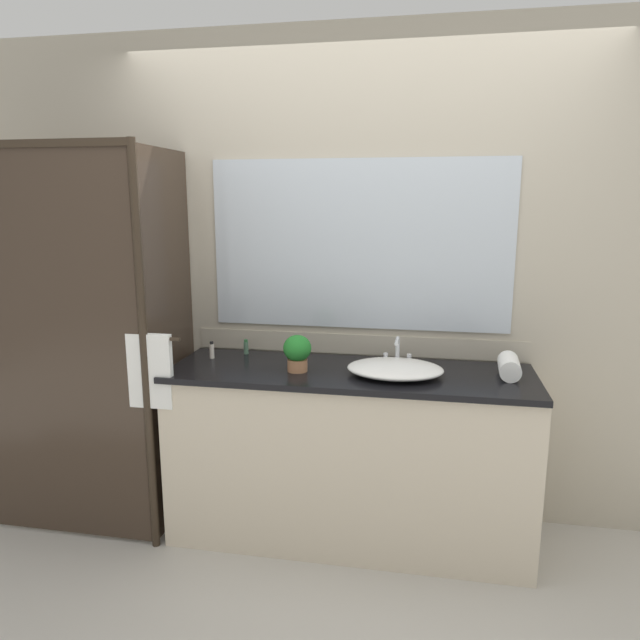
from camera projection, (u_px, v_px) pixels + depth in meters
The scene contains 10 objects.
ground_plane at pixel (348, 535), 3.05m from camera, with size 8.00×8.00×0.00m, color #B7B2A8.
wall_back_with_mirror at pixel (359, 280), 3.11m from camera, with size 4.40×0.06×2.60m.
vanity_cabinet at pixel (349, 454), 2.97m from camera, with size 1.80×0.58×0.90m.
shower_enclosure at pixel (92, 344), 2.89m from camera, with size 1.20×0.59×2.00m.
sink_basin at pixel (395, 369), 2.78m from camera, with size 0.46×0.36×0.06m, color white.
faucet at pixel (397, 356), 2.95m from camera, with size 0.17×0.15×0.15m.
potted_plant at pixel (297, 351), 2.84m from camera, with size 0.14×0.14×0.18m.
amenity_bottle_conditioner at pixel (246, 347), 3.17m from camera, with size 0.03×0.03×0.08m.
amenity_bottle_shampoo at pixel (212, 350), 3.08m from camera, with size 0.02×0.02×0.09m.
rolled_towel_near_edge at pixel (509, 366), 2.76m from camera, with size 0.10×0.10×0.22m, color white.
Camera 1 is at (0.36, -2.74, 1.73)m, focal length 32.55 mm.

